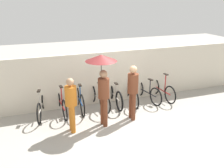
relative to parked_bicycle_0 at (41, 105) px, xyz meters
name	(u,v)px	position (x,y,z in m)	size (l,w,h in m)	color
ground_plane	(127,132)	(2.13, -1.85, -0.36)	(30.00, 30.00, 0.00)	#9E998E
back_wall	(103,78)	(2.13, 0.36, 0.55)	(12.26, 0.12, 1.81)	beige
parked_bicycle_0	(41,105)	(0.00, 0.00, 0.00)	(0.54, 1.69, 1.10)	black
parked_bicycle_1	(61,102)	(0.61, -0.01, 0.00)	(0.44, 1.75, 1.04)	black
parked_bicycle_2	(80,99)	(1.21, 0.00, 0.03)	(0.44, 1.71, 1.03)	black
parked_bicycle_3	(97,97)	(1.82, -0.01, 0.03)	(0.48, 1.79, 1.04)	black
parked_bicycle_4	(114,95)	(2.43, 0.01, 0.00)	(0.44, 1.73, 1.06)	black
parked_bicycle_5	(131,93)	(3.04, 0.00, -0.01)	(0.44, 1.73, 1.03)	black
parked_bicycle_6	(146,91)	(3.65, -0.02, -0.01)	(0.47, 1.69, 1.01)	black
parked_bicycle_7	(162,89)	(4.26, -0.05, 0.00)	(0.44, 1.67, 1.04)	black
pedestrian_leading	(71,101)	(0.71, -1.27, 0.54)	(0.32, 0.32, 1.55)	#C66B1E
pedestrian_center	(102,73)	(1.64, -1.16, 1.21)	(0.88, 0.88, 2.07)	brown
pedestrian_trailing	(133,89)	(2.58, -1.16, 0.63)	(0.32, 0.32, 1.69)	brown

